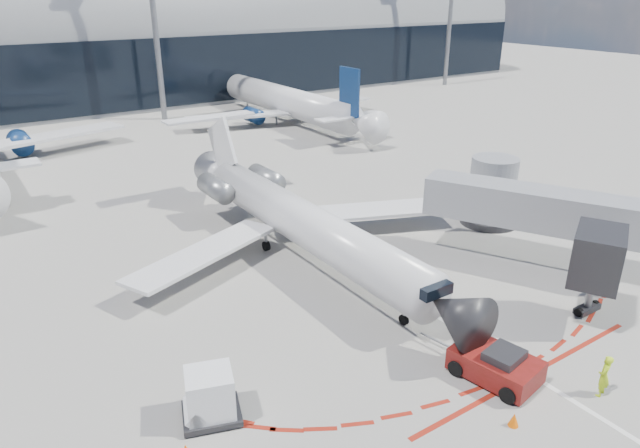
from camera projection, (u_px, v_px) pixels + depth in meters
ground at (366, 273)px, 33.57m from camera, size 260.00×260.00×0.00m
apron_centerline at (346, 260)px, 35.10m from camera, size 0.25×40.00×0.01m
apron_stop_bar at (530, 374)px, 24.75m from camera, size 14.00×0.25×0.01m
terminal_building at (82, 42)px, 80.10m from camera, size 150.00×24.15×24.00m
jet_bridge at (523, 207)px, 35.15m from camera, size 10.03×15.20×4.90m
light_mast_centre at (154, 15)px, 68.14m from camera, size 0.70×0.70×25.00m
light_mast_east at (451, 8)px, 93.90m from camera, size 0.70×0.70×25.00m
regional_jet at (296, 218)px, 35.31m from camera, size 22.60×27.87×6.98m
pushback_tug at (496, 365)px, 24.33m from camera, size 2.95×5.79×1.47m
ramp_worker at (604, 376)px, 23.15m from camera, size 0.77×0.60×1.88m
uld_container at (210, 396)px, 21.87m from camera, size 2.70×2.49×2.09m
safety_cone_right at (514, 420)px, 21.75m from camera, size 0.41×0.41×0.57m
bg_airliner_2 at (286, 81)px, 69.95m from camera, size 30.61×32.41×9.90m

